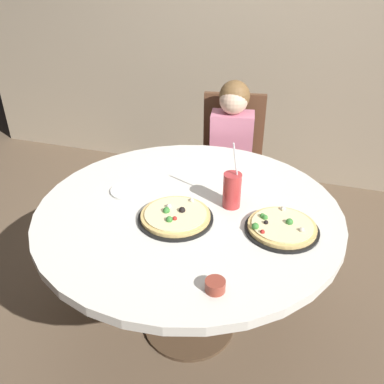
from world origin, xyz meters
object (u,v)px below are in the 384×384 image
Objects in this scene: dining_table at (189,223)px; chair_wooden at (232,159)px; pizza_veggie at (176,216)px; pizza_cheese at (282,227)px; sauce_bowl at (215,286)px; soda_cup at (232,190)px; diner_child at (229,178)px; plate_small at (130,190)px.

chair_wooden is (-0.01, 0.97, -0.14)m from dining_table.
chair_wooden is 2.97× the size of pizza_veggie.
pizza_cheese is 4.31× the size of sauce_bowl.
sauce_bowl is at bearing -82.94° from soda_cup.
pizza_veggie is 1.04× the size of soda_cup.
chair_wooden is at bearing 98.65° from diner_child.
plate_small is at bearing -113.37° from diner_child.
diner_child reaches higher than chair_wooden.
plate_small is (-0.55, 0.51, -0.02)m from sauce_bowl.
pizza_cheese is at bearing -7.52° from dining_table.
diner_child is at bearing 66.63° from plate_small.
sauce_bowl is at bearing -112.79° from pizza_cheese.
chair_wooden is 0.19m from diner_child.
diner_child is 6.01× the size of plate_small.
pizza_veggie is 0.44m from sauce_bowl.
dining_table is at bearing -90.90° from diner_child.
sauce_bowl reaches higher than dining_table.
diner_child is at bearing -81.35° from chair_wooden.
dining_table is 1.25× the size of diner_child.
plate_small is at bearing 171.11° from dining_table.
soda_cup is at bearing -78.00° from chair_wooden.
pizza_veggie is (-0.02, -0.11, 0.10)m from dining_table.
pizza_cheese is at bearing 67.21° from sauce_bowl.
soda_cup is at bearing -77.19° from diner_child.
chair_wooden reaches higher than dining_table.
chair_wooden is 1.14m from pizza_cheese.
chair_wooden reaches higher than plate_small.
sauce_bowl is 0.75m from plate_small.
dining_table is at bearing -89.12° from chair_wooden.
sauce_bowl is (0.07, -0.53, -0.06)m from soda_cup.
dining_table is 0.82m from diner_child.
sauce_bowl is (0.23, -1.26, 0.29)m from diner_child.
soda_cup is (-0.24, 0.12, 0.06)m from pizza_cheese.
pizza_cheese is at bearing 7.05° from pizza_veggie.
plate_small is (-0.29, -0.93, 0.22)m from chair_wooden.
pizza_veggie is at bearing -101.80° from dining_table.
diner_child is at bearing 87.77° from pizza_veggie.
diner_child is at bearing 89.10° from dining_table.
pizza_cheese is (0.41, -0.05, 0.10)m from dining_table.
pizza_cheese is at bearing -64.70° from diner_child.
pizza_veggie is 0.44m from pizza_cheese.
pizza_veggie is at bearing -28.67° from plate_small.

